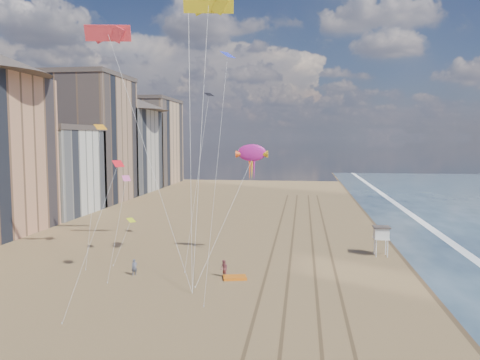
% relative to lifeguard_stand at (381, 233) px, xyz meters
% --- Properties ---
extents(ground, '(260.00, 260.00, 0.00)m').
position_rel_lifeguard_stand_xyz_m(ground, '(-12.27, -29.05, -2.83)').
color(ground, brown).
rests_on(ground, ground).
extents(wet_sand, '(260.00, 260.00, 0.00)m').
position_rel_lifeguard_stand_xyz_m(wet_sand, '(6.73, 10.95, -2.83)').
color(wet_sand, '#42301E').
rests_on(wet_sand, ground).
extents(foam, '(260.00, 260.00, 0.00)m').
position_rel_lifeguard_stand_xyz_m(foam, '(10.93, 10.95, -2.83)').
color(foam, white).
rests_on(foam, ground).
extents(tracks, '(7.68, 120.00, 0.01)m').
position_rel_lifeguard_stand_xyz_m(tracks, '(-9.72, 0.95, -2.83)').
color(tracks, brown).
rests_on(tracks, ground).
extents(buildings, '(34.72, 131.35, 29.00)m').
position_rel_lifeguard_stand_xyz_m(buildings, '(-58.00, 36.54, 10.72)').
color(buildings, '#C6B284').
rests_on(buildings, ground).
extents(lifeguard_stand, '(2.04, 2.04, 3.68)m').
position_rel_lifeguard_stand_xyz_m(lifeguard_stand, '(0.00, 0.00, 0.00)').
color(lifeguard_stand, white).
rests_on(lifeguard_stand, ground).
extents(grounded_kite, '(2.65, 2.01, 0.27)m').
position_rel_lifeguard_stand_xyz_m(grounded_kite, '(-16.54, -11.82, -2.70)').
color(grounded_kite, orange).
rests_on(grounded_kite, ground).
extents(show_kite, '(4.09, 6.37, 17.34)m').
position_rel_lifeguard_stand_xyz_m(show_kite, '(-15.72, -3.39, 9.93)').
color(show_kite, '#B91C89').
rests_on(show_kite, ground).
extents(kite_flyer_a, '(0.75, 0.71, 1.72)m').
position_rel_lifeguard_stand_xyz_m(kite_flyer_a, '(-27.30, -11.98, -1.97)').
color(kite_flyer_a, '#555A6D').
rests_on(kite_flyer_a, ground).
extents(kite_flyer_b, '(1.12, 1.09, 1.82)m').
position_rel_lifeguard_stand_xyz_m(kite_flyer_b, '(-17.75, -11.38, -1.92)').
color(kite_flyer_b, '#90494F').
rests_on(kite_flyer_b, ground).
extents(parafoils, '(15.34, 8.38, 9.14)m').
position_rel_lifeguard_stand_xyz_m(parafoils, '(-24.26, -5.61, 26.96)').
color(parafoils, black).
rests_on(parafoils, ground).
extents(small_kites, '(18.68, 16.30, 19.78)m').
position_rel_lifeguard_stand_xyz_m(small_kites, '(-26.98, -5.75, 12.57)').
color(small_kites, '#DD569D').
rests_on(small_kites, ground).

